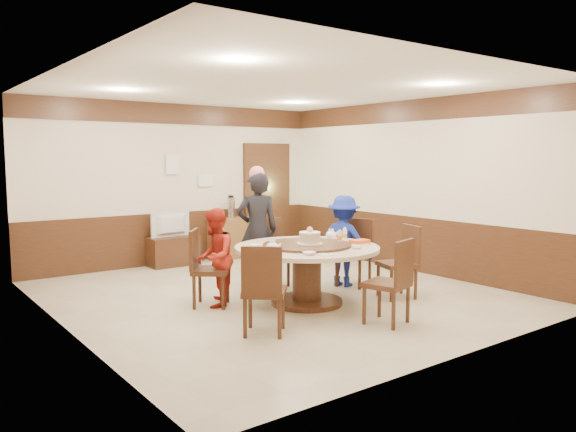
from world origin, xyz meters
TOP-DOWN VIEW (x-y plane):
  - room at (0.01, 0.01)m, footprint 6.00×6.04m
  - banquet_table at (0.02, -0.64)m, footprint 1.84×1.84m
  - chair_0 at (1.23, -0.25)m, footprint 0.58×0.57m
  - chair_1 at (0.31, 0.53)m, footprint 0.55×0.55m
  - chair_2 at (-1.02, 0.02)m, footprint 0.62×0.62m
  - chair_3 at (-1.11, -1.33)m, footprint 0.62×0.62m
  - chair_4 at (0.22, -1.87)m, footprint 0.55×0.55m
  - chair_5 at (1.21, -1.12)m, footprint 0.56×0.55m
  - person_standing at (0.06, 0.55)m, footprint 0.71×0.59m
  - person_red at (-0.96, -0.02)m, footprint 0.74×0.76m
  - person_blue at (1.11, -0.16)m, footprint 0.81×0.98m
  - birthday_cake at (0.06, -0.66)m, footprint 0.33×0.33m
  - teapot_left at (-0.60, -0.77)m, footprint 0.17×0.15m
  - teapot_right at (0.65, -0.40)m, footprint 0.17×0.15m
  - bowl_0 at (-0.55, -0.33)m, footprint 0.15×0.15m
  - bowl_1 at (0.39, -1.17)m, footprint 0.13×0.13m
  - bowl_2 at (-0.36, -1.16)m, footprint 0.14×0.14m
  - bowl_3 at (0.63, -0.81)m, footprint 0.13×0.13m
  - bowl_4 at (-0.68, -0.51)m, footprint 0.14×0.14m
  - saucer_near at (-0.23, -1.29)m, footprint 0.18×0.18m
  - saucer_far at (0.47, -0.14)m, footprint 0.18×0.18m
  - shrimp_platter at (0.64, -0.96)m, footprint 0.30×0.20m
  - bottle_0 at (0.51, -0.73)m, footprint 0.06×0.06m
  - bottle_1 at (0.72, -0.59)m, footprint 0.06×0.06m
  - tv_stand at (-0.22, 2.75)m, footprint 0.85×0.45m
  - television at (-0.22, 2.75)m, footprint 0.74×0.16m
  - side_cabinet at (0.95, 2.78)m, footprint 0.80×0.40m
  - thermos at (0.97, 2.78)m, footprint 0.15×0.15m
  - notice_left at (-0.10, 2.96)m, footprint 0.25×0.00m
  - notice_right at (0.55, 2.96)m, footprint 0.30×0.00m

SIDE VIEW (x-z plane):
  - tv_stand at x=-0.22m, z-range 0.00..0.50m
  - chair_0 at x=1.23m, z-range -0.18..0.79m
  - chair_1 at x=0.31m, z-range -0.18..0.79m
  - chair_2 at x=-1.02m, z-range -0.18..0.79m
  - chair_3 at x=-1.11m, z-range -0.18..0.79m
  - chair_4 at x=0.22m, z-range -0.18..0.79m
  - chair_5 at x=1.21m, z-range -0.18..0.79m
  - side_cabinet at x=0.95m, z-range 0.00..0.75m
  - banquet_table at x=0.02m, z-range 0.14..0.92m
  - person_red at x=-0.96m, z-range 0.00..1.24m
  - person_blue at x=1.11m, z-range 0.00..1.32m
  - television at x=-0.22m, z-range 0.50..0.93m
  - saucer_near at x=-0.23m, z-range 0.75..0.76m
  - saucer_far at x=0.47m, z-range 0.75..0.76m
  - bowl_4 at x=-0.68m, z-range 0.75..0.78m
  - bowl_2 at x=-0.36m, z-range 0.75..0.79m
  - bowl_0 at x=-0.55m, z-range 0.75..0.79m
  - bowl_3 at x=0.63m, z-range 0.75..0.79m
  - bowl_1 at x=0.39m, z-range 0.75..0.79m
  - shrimp_platter at x=0.64m, z-range 0.75..0.81m
  - teapot_left at x=-0.60m, z-range 0.75..0.87m
  - teapot_right at x=0.65m, z-range 0.75..0.87m
  - person_standing at x=0.06m, z-range 0.00..1.66m
  - bottle_0 at x=0.51m, z-range 0.75..0.91m
  - bottle_1 at x=0.72m, z-range 0.75..0.91m
  - birthday_cake at x=0.06m, z-range 0.75..0.96m
  - thermos at x=0.97m, z-range 0.75..1.13m
  - room at x=0.01m, z-range -0.34..2.50m
  - notice_right at x=0.55m, z-range 1.34..1.56m
  - notice_left at x=-0.10m, z-range 1.57..1.93m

